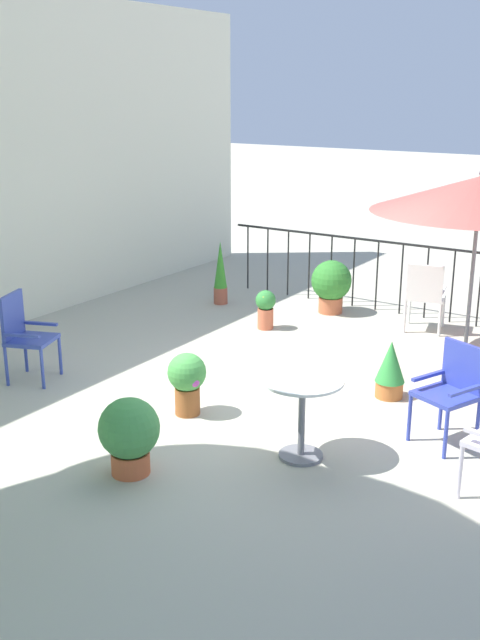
% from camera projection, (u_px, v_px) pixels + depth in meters
% --- Properties ---
extents(ground_plane, '(60.00, 60.00, 0.00)m').
position_uv_depth(ground_plane, '(262.00, 400.00, 7.71)').
color(ground_plane, '#B2AE98').
extents(terrace_railing, '(0.03, 5.45, 1.01)m').
position_uv_depth(terrace_railing, '(402.00, 267.00, 10.46)').
color(terrace_railing, black).
rests_on(terrace_railing, ground).
extents(patio_umbrella_0, '(2.35, 2.35, 2.21)m').
position_uv_depth(patio_umbrella_0, '(480.00, 195.00, 8.16)').
color(patio_umbrella_0, '#2D2D2D').
rests_on(patio_umbrella_0, ground).
extents(cafe_table_0, '(0.70, 0.70, 0.73)m').
position_uv_depth(cafe_table_0, '(302.00, 403.00, 6.39)').
color(cafe_table_0, silver).
rests_on(cafe_table_0, ground).
extents(patio_chair_0, '(0.59, 0.60, 0.91)m').
position_uv_depth(patio_chair_0, '(452.00, 386.00, 6.68)').
color(patio_chair_0, '#3240A2').
rests_on(patio_chair_0, ground).
extents(patio_chair_3, '(0.60, 0.59, 0.97)m').
position_uv_depth(patio_chair_3, '(24.00, 331.00, 8.11)').
color(patio_chair_3, '#3749A2').
rests_on(patio_chair_3, ground).
extents(patio_chair_4, '(0.55, 0.57, 0.92)m').
position_uv_depth(patio_chair_4, '(425.00, 293.00, 9.72)').
color(patio_chair_4, silver).
rests_on(patio_chair_4, ground).
extents(potted_plant_0, '(0.27, 0.27, 0.52)m').
position_uv_depth(potted_plant_0, '(266.00, 307.00, 9.92)').
color(potted_plant_0, '#CF6442').
rests_on(potted_plant_0, ground).
extents(potted_plant_1, '(0.51, 0.51, 0.66)m').
position_uv_depth(potted_plant_1, '(129.00, 433.00, 6.17)').
color(potted_plant_1, '#BE5A32').
rests_on(potted_plant_1, ground).
extents(potted_plant_2, '(0.38, 0.38, 0.62)m').
position_uv_depth(potted_plant_2, '(187.00, 379.00, 7.30)').
color(potted_plant_2, '#9A5528').
rests_on(potted_plant_2, ground).
extents(potted_plant_3, '(0.57, 0.57, 0.75)m').
position_uv_depth(potted_plant_3, '(331.00, 284.00, 10.59)').
color(potted_plant_3, '#B95F3C').
rests_on(potted_plant_3, ground).
extents(potted_plant_4, '(0.31, 0.31, 0.61)m').
position_uv_depth(potted_plant_4, '(390.00, 369.00, 7.71)').
color(potted_plant_4, '#BA652F').
rests_on(potted_plant_4, ground).
extents(potted_plant_5, '(0.20, 0.20, 0.94)m').
position_uv_depth(potted_plant_5, '(220.00, 274.00, 11.02)').
color(potted_plant_5, '#A1513C').
rests_on(potted_plant_5, ground).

